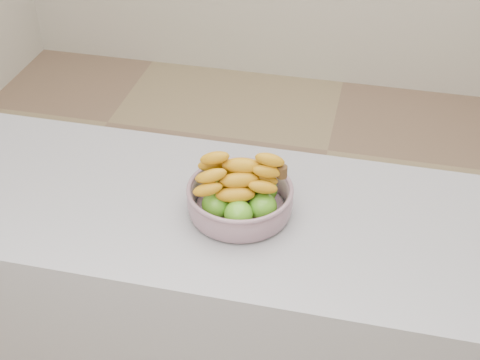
# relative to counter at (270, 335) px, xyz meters

# --- Properties ---
(ground) EXTENTS (4.00, 4.00, 0.00)m
(ground) POSITION_rel_counter_xyz_m (0.00, 0.42, -0.45)
(ground) COLOR #8F7A57
(ground) RESTS_ON ground
(counter) EXTENTS (2.00, 0.60, 0.90)m
(counter) POSITION_rel_counter_xyz_m (0.00, 0.00, 0.00)
(counter) COLOR gray
(counter) RESTS_ON ground
(fruit_bowl) EXTENTS (0.27, 0.27, 0.16)m
(fruit_bowl) POSITION_rel_counter_xyz_m (-0.09, -0.00, 0.50)
(fruit_bowl) COLOR #8991A4
(fruit_bowl) RESTS_ON counter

